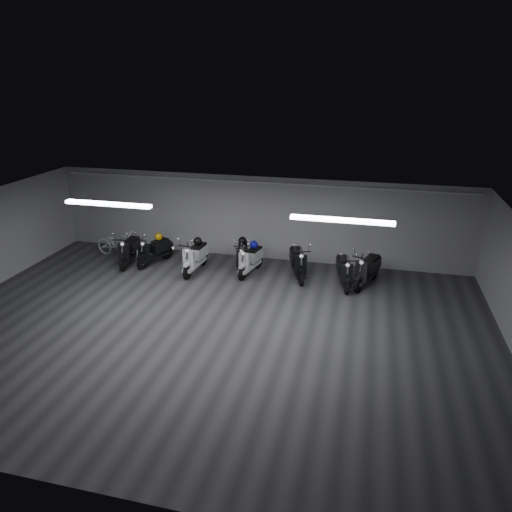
% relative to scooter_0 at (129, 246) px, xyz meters
% --- Properties ---
extents(floor, '(14.00, 10.00, 0.01)m').
position_rel_scooter_0_xyz_m(floor, '(3.90, -3.40, -0.65)').
color(floor, '#343336').
rests_on(floor, ground).
extents(ceiling, '(14.00, 10.00, 0.01)m').
position_rel_scooter_0_xyz_m(ceiling, '(3.90, -3.40, 2.16)').
color(ceiling, gray).
rests_on(ceiling, ground).
extents(back_wall, '(14.00, 0.01, 2.80)m').
position_rel_scooter_0_xyz_m(back_wall, '(3.90, 1.61, 0.76)').
color(back_wall, '#9F9EA1').
rests_on(back_wall, ground).
extents(front_wall, '(14.00, 0.01, 2.80)m').
position_rel_scooter_0_xyz_m(front_wall, '(3.90, -8.40, 0.76)').
color(front_wall, '#9F9EA1').
rests_on(front_wall, ground).
extents(fluor_strip_left, '(2.40, 0.18, 0.08)m').
position_rel_scooter_0_xyz_m(fluor_strip_left, '(0.90, -2.40, 2.10)').
color(fluor_strip_left, white).
rests_on(fluor_strip_left, ceiling).
extents(fluor_strip_right, '(2.40, 0.18, 0.08)m').
position_rel_scooter_0_xyz_m(fluor_strip_right, '(6.90, -2.40, 2.10)').
color(fluor_strip_right, white).
rests_on(fluor_strip_right, ceiling).
extents(conduit, '(13.60, 0.05, 0.05)m').
position_rel_scooter_0_xyz_m(conduit, '(3.90, 1.52, 1.98)').
color(conduit, white).
rests_on(conduit, back_wall).
extents(scooter_0, '(0.78, 1.79, 1.29)m').
position_rel_scooter_0_xyz_m(scooter_0, '(0.00, 0.00, 0.00)').
color(scooter_0, black).
rests_on(scooter_0, floor).
extents(scooter_1, '(1.11, 1.75, 1.24)m').
position_rel_scooter_0_xyz_m(scooter_1, '(0.79, 0.21, -0.02)').
color(scooter_1, black).
rests_on(scooter_1, floor).
extents(scooter_2, '(0.73, 1.81, 1.32)m').
position_rel_scooter_0_xyz_m(scooter_2, '(2.32, -0.09, 0.02)').
color(scooter_2, silver).
rests_on(scooter_2, floor).
extents(scooter_3, '(0.90, 1.73, 1.22)m').
position_rel_scooter_0_xyz_m(scooter_3, '(3.72, 0.45, -0.03)').
color(scooter_3, black).
rests_on(scooter_3, floor).
extents(scooter_6, '(0.91, 1.74, 1.24)m').
position_rel_scooter_0_xyz_m(scooter_6, '(4.06, 0.19, -0.03)').
color(scooter_6, silver).
rests_on(scooter_6, floor).
extents(scooter_7, '(1.13, 1.88, 1.33)m').
position_rel_scooter_0_xyz_m(scooter_7, '(5.54, 0.24, 0.02)').
color(scooter_7, black).
rests_on(scooter_7, floor).
extents(scooter_8, '(0.91, 1.77, 1.26)m').
position_rel_scooter_0_xyz_m(scooter_8, '(6.96, -0.03, -0.02)').
color(scooter_8, black).
rests_on(scooter_8, floor).
extents(scooter_9, '(1.19, 1.87, 1.32)m').
position_rel_scooter_0_xyz_m(scooter_9, '(7.62, 0.16, 0.02)').
color(scooter_9, black).
rests_on(scooter_9, floor).
extents(bicycle, '(1.86, 1.01, 1.14)m').
position_rel_scooter_0_xyz_m(bicycle, '(-0.70, 0.48, -0.07)').
color(bicycle, silver).
rests_on(bicycle, floor).
extents(helmet_0, '(0.26, 0.26, 0.26)m').
position_rel_scooter_0_xyz_m(helmet_0, '(4.11, 0.41, 0.25)').
color(helmet_0, '#0E0D96').
rests_on(helmet_0, scooter_6).
extents(helmet_1, '(0.27, 0.27, 0.27)m').
position_rel_scooter_0_xyz_m(helmet_1, '(2.34, 0.15, 0.31)').
color(helmet_1, black).
rests_on(helmet_1, scooter_2).
extents(helmet_2, '(0.27, 0.27, 0.27)m').
position_rel_scooter_0_xyz_m(helmet_2, '(3.67, 0.67, 0.25)').
color(helmet_2, black).
rests_on(helmet_2, scooter_3).
extents(helmet_3, '(0.25, 0.25, 0.25)m').
position_rel_scooter_0_xyz_m(helmet_3, '(0.88, 0.43, 0.25)').
color(helmet_3, '#C88F0B').
rests_on(helmet_3, scooter_1).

